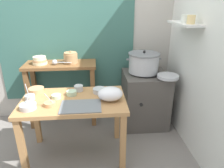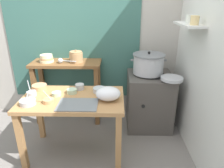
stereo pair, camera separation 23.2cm
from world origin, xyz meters
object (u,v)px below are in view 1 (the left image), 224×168
(wide_pan, at_px, (168,76))
(prep_bowl_0, at_px, (30,97))
(stove_block, at_px, (145,99))
(back_shelf_table, at_px, (62,79))
(steamer_pot, at_px, (144,63))
(prep_bowl_6, at_px, (72,93))
(clay_pot, at_px, (71,58))
(prep_bowl_1, at_px, (28,106))
(prep_bowl_3, at_px, (99,90))
(bowl_stack_enamel, at_px, (40,61))
(prep_bowl_7, at_px, (79,88))
(prep_bowl_2, at_px, (50,104))
(prep_bowl_4, at_px, (36,90))
(prep_table, at_px, (74,109))
(serving_tray, at_px, (81,106))
(prep_bowl_5, at_px, (56,96))
(plastic_bag, at_px, (110,94))
(ladle, at_px, (55,62))

(wide_pan, distance_m, prep_bowl_0, 1.65)
(stove_block, bearing_deg, back_shelf_table, 173.63)
(steamer_pot, bearing_deg, wide_pan, -43.63)
(stove_block, xyz_separation_m, steamer_pot, (-0.04, 0.02, 0.53))
(steamer_pot, distance_m, prep_bowl_6, 1.08)
(prep_bowl_6, bearing_deg, clay_pot, 94.91)
(clay_pot, relative_size, prep_bowl_1, 1.15)
(steamer_pot, distance_m, clay_pot, 0.99)
(steamer_pot, height_order, prep_bowl_3, steamer_pot)
(bowl_stack_enamel, distance_m, prep_bowl_7, 0.77)
(bowl_stack_enamel, relative_size, prep_bowl_2, 1.26)
(prep_bowl_2, relative_size, prep_bowl_4, 0.89)
(prep_table, xyz_separation_m, prep_bowl_2, (-0.22, -0.13, 0.13))
(serving_tray, bearing_deg, stove_block, 43.18)
(prep_bowl_5, bearing_deg, prep_bowl_3, 12.64)
(clay_pot, distance_m, plastic_bag, 0.95)
(clay_pot, xyz_separation_m, serving_tray, (0.17, -0.93, -0.25))
(prep_bowl_7, bearing_deg, steamer_pot, 26.59)
(plastic_bag, height_order, prep_bowl_7, plastic_bag)
(wide_pan, relative_size, prep_bowl_3, 1.88)
(back_shelf_table, xyz_separation_m, stove_block, (1.16, -0.13, -0.30))
(wide_pan, height_order, prep_bowl_4, wide_pan)
(clay_pot, distance_m, prep_bowl_6, 0.69)
(prep_table, xyz_separation_m, prep_bowl_5, (-0.18, 0.04, 0.13))
(bowl_stack_enamel, bearing_deg, plastic_bag, -41.99)
(bowl_stack_enamel, distance_m, prep_bowl_0, 0.74)
(ladle, xyz_separation_m, prep_bowl_2, (0.06, -0.82, -0.19))
(wide_pan, bearing_deg, prep_bowl_6, -166.40)
(prep_bowl_1, distance_m, prep_bowl_6, 0.48)
(wide_pan, height_order, prep_bowl_6, wide_pan)
(prep_bowl_1, bearing_deg, prep_bowl_5, 42.50)
(bowl_stack_enamel, bearing_deg, prep_bowl_4, -83.61)
(clay_pot, relative_size, bowl_stack_enamel, 0.96)
(plastic_bag, distance_m, prep_bowl_0, 0.85)
(prep_bowl_7, bearing_deg, prep_table, -101.46)
(plastic_bag, bearing_deg, prep_bowl_1, -171.33)
(ladle, bearing_deg, back_shelf_table, 51.68)
(bowl_stack_enamel, relative_size, prep_bowl_3, 1.32)
(bowl_stack_enamel, bearing_deg, prep_bowl_3, -37.74)
(back_shelf_table, relative_size, prep_bowl_7, 9.40)
(ladle, height_order, prep_bowl_7, ladle)
(ladle, height_order, prep_bowl_6, ladle)
(prep_bowl_3, distance_m, prep_bowl_7, 0.25)
(bowl_stack_enamel, height_order, prep_bowl_1, bowl_stack_enamel)
(plastic_bag, bearing_deg, bowl_stack_enamel, 138.01)
(ladle, height_order, prep_bowl_3, ladle)
(ladle, bearing_deg, prep_bowl_4, -107.96)
(prep_bowl_4, distance_m, prep_bowl_7, 0.48)
(back_shelf_table, relative_size, prep_bowl_5, 9.41)
(wide_pan, bearing_deg, prep_bowl_3, -164.02)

